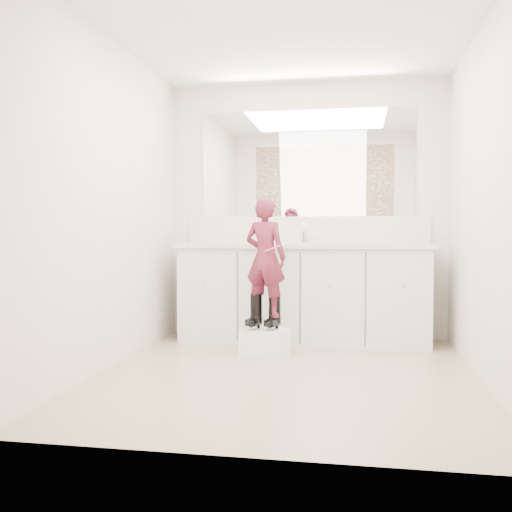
# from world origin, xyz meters

# --- Properties ---
(floor) EXTENTS (3.00, 3.00, 0.00)m
(floor) POSITION_xyz_m (0.00, 0.00, 0.00)
(floor) COLOR #806753
(floor) RESTS_ON ground
(ceiling) EXTENTS (3.00, 3.00, 0.00)m
(ceiling) POSITION_xyz_m (0.00, 0.00, 2.40)
(ceiling) COLOR white
(ceiling) RESTS_ON wall_back
(wall_back) EXTENTS (2.60, 0.00, 2.60)m
(wall_back) POSITION_xyz_m (0.00, 1.50, 1.20)
(wall_back) COLOR beige
(wall_back) RESTS_ON floor
(wall_front) EXTENTS (2.60, 0.00, 2.60)m
(wall_front) POSITION_xyz_m (0.00, -1.50, 1.20)
(wall_front) COLOR beige
(wall_front) RESTS_ON floor
(wall_left) EXTENTS (0.00, 3.00, 3.00)m
(wall_left) POSITION_xyz_m (-1.30, 0.00, 1.20)
(wall_left) COLOR beige
(wall_left) RESTS_ON floor
(wall_right) EXTENTS (0.00, 3.00, 3.00)m
(wall_right) POSITION_xyz_m (1.30, 0.00, 1.20)
(wall_right) COLOR beige
(wall_right) RESTS_ON floor
(vanity_cabinet) EXTENTS (2.20, 0.55, 0.85)m
(vanity_cabinet) POSITION_xyz_m (0.00, 1.23, 0.42)
(vanity_cabinet) COLOR silver
(vanity_cabinet) RESTS_ON floor
(countertop) EXTENTS (2.28, 0.58, 0.04)m
(countertop) POSITION_xyz_m (0.00, 1.21, 0.87)
(countertop) COLOR beige
(countertop) RESTS_ON vanity_cabinet
(backsplash) EXTENTS (2.28, 0.03, 0.25)m
(backsplash) POSITION_xyz_m (0.00, 1.49, 1.02)
(backsplash) COLOR beige
(backsplash) RESTS_ON countertop
(mirror) EXTENTS (2.00, 0.02, 1.00)m
(mirror) POSITION_xyz_m (0.00, 1.49, 1.64)
(mirror) COLOR white
(mirror) RESTS_ON wall_back
(dot_panel) EXTENTS (2.00, 0.01, 1.20)m
(dot_panel) POSITION_xyz_m (0.00, -1.49, 1.65)
(dot_panel) COLOR #472819
(dot_panel) RESTS_ON wall_front
(faucet) EXTENTS (0.08, 0.08, 0.10)m
(faucet) POSITION_xyz_m (0.00, 1.38, 0.94)
(faucet) COLOR silver
(faucet) RESTS_ON countertop
(cup) EXTENTS (0.11, 0.11, 0.08)m
(cup) POSITION_xyz_m (0.15, 1.15, 0.93)
(cup) COLOR beige
(cup) RESTS_ON countertop
(soap_bottle) EXTENTS (0.11, 0.11, 0.19)m
(soap_bottle) POSITION_xyz_m (-0.24, 1.16, 0.98)
(soap_bottle) COLOR silver
(soap_bottle) RESTS_ON countertop
(step_stool) EXTENTS (0.40, 0.36, 0.21)m
(step_stool) POSITION_xyz_m (-0.24, 0.56, 0.11)
(step_stool) COLOR white
(step_stool) RESTS_ON floor
(boot_left) EXTENTS (0.15, 0.21, 0.28)m
(boot_left) POSITION_xyz_m (-0.32, 0.58, 0.35)
(boot_left) COLOR black
(boot_left) RESTS_ON step_stool
(boot_right) EXTENTS (0.15, 0.21, 0.28)m
(boot_right) POSITION_xyz_m (-0.17, 0.58, 0.35)
(boot_right) COLOR black
(boot_right) RESTS_ON step_stool
(toddler) EXTENTS (0.40, 0.32, 0.95)m
(toddler) POSITION_xyz_m (-0.24, 0.58, 0.79)
(toddler) COLOR #962E4B
(toddler) RESTS_ON step_stool
(toothbrush) EXTENTS (0.13, 0.05, 0.06)m
(toothbrush) POSITION_xyz_m (-0.17, 0.50, 0.86)
(toothbrush) COLOR #EE5C97
(toothbrush) RESTS_ON toddler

